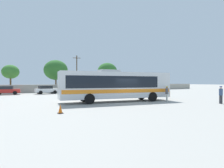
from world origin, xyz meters
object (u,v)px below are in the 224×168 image
(parked_car_leftmost_red, at_px, (7,90))
(traffic_cone_on_apron, at_px, (60,109))
(roadside_tree_midright, at_px, (56,70))
(passenger_waiting_on_apron, at_px, (221,94))
(attendant_by_bus_door, at_px, (167,93))
(utility_pole_near, at_px, (77,73))
(roadside_tree_right, at_px, (107,71))
(roadside_tree_midleft, at_px, (10,72))
(parked_car_second_white, at_px, (46,89))
(parked_car_third_grey, at_px, (79,89))
(coach_bus_silver_orange, at_px, (115,85))

(parked_car_leftmost_red, height_order, traffic_cone_on_apron, parked_car_leftmost_red)
(roadside_tree_midright, distance_m, traffic_cone_on_apron, 31.29)
(passenger_waiting_on_apron, relative_size, traffic_cone_on_apron, 2.73)
(attendant_by_bus_door, xyz_separation_m, passenger_waiting_on_apron, (3.11, -4.19, 0.03))
(utility_pole_near, distance_m, roadside_tree_right, 8.94)
(roadside_tree_midleft, distance_m, roadside_tree_midright, 9.14)
(attendant_by_bus_door, height_order, utility_pole_near, utility_pole_near)
(attendant_by_bus_door, bearing_deg, traffic_cone_on_apron, -169.69)
(passenger_waiting_on_apron, distance_m, utility_pole_near, 32.73)
(parked_car_leftmost_red, bearing_deg, attendant_by_bus_door, -53.36)
(traffic_cone_on_apron, bearing_deg, parked_car_second_white, 82.99)
(passenger_waiting_on_apron, bearing_deg, parked_car_second_white, 117.05)
(passenger_waiting_on_apron, height_order, traffic_cone_on_apron, passenger_waiting_on_apron)
(parked_car_second_white, distance_m, traffic_cone_on_apron, 22.91)
(utility_pole_near, bearing_deg, parked_car_third_grey, -104.79)
(parked_car_leftmost_red, bearing_deg, passenger_waiting_on_apron, -53.38)
(utility_pole_near, bearing_deg, traffic_cone_on_apron, -110.07)
(coach_bus_silver_orange, relative_size, parked_car_second_white, 3.01)
(coach_bus_silver_orange, xyz_separation_m, utility_pole_near, (3.96, 25.56, 2.61))
(passenger_waiting_on_apron, xyz_separation_m, parked_car_leftmost_red, (-18.94, 25.48, -0.22))
(passenger_waiting_on_apron, distance_m, roadside_tree_right, 33.90)
(attendant_by_bus_door, bearing_deg, coach_bus_silver_orange, 154.16)
(parked_car_third_grey, distance_m, traffic_cone_on_apron, 24.83)
(parked_car_leftmost_red, height_order, roadside_tree_midleft, roadside_tree_midleft)
(parked_car_leftmost_red, distance_m, traffic_cone_on_apron, 23.80)
(passenger_waiting_on_apron, bearing_deg, roadside_tree_midleft, 120.13)
(passenger_waiting_on_apron, bearing_deg, attendant_by_bus_door, 126.54)
(parked_car_third_grey, bearing_deg, coach_bus_silver_orange, -96.37)
(coach_bus_silver_orange, height_order, attendant_by_bus_door, coach_bus_silver_orange)
(coach_bus_silver_orange, relative_size, attendant_by_bus_door, 7.46)
(attendant_by_bus_door, bearing_deg, passenger_waiting_on_apron, -53.46)
(parked_car_second_white, height_order, roadside_tree_midright, roadside_tree_midright)
(parked_car_second_white, xyz_separation_m, roadside_tree_midright, (3.34, 7.60, 4.12))
(parked_car_leftmost_red, height_order, roadside_tree_midright, roadside_tree_midright)
(coach_bus_silver_orange, distance_m, parked_car_third_grey, 18.48)
(coach_bus_silver_orange, bearing_deg, roadside_tree_midleft, 112.00)
(parked_car_third_grey, bearing_deg, parked_car_leftmost_red, 177.96)
(passenger_waiting_on_apron, xyz_separation_m, parked_car_third_grey, (-6.23, 25.03, -0.20))
(roadside_tree_midleft, bearing_deg, coach_bus_silver_orange, -68.00)
(passenger_waiting_on_apron, height_order, parked_car_third_grey, passenger_waiting_on_apron)
(parked_car_third_grey, distance_m, roadside_tree_right, 14.26)
(parked_car_third_grey, bearing_deg, roadside_tree_right, 37.71)
(parked_car_second_white, bearing_deg, traffic_cone_on_apron, -97.01)
(coach_bus_silver_orange, relative_size, roadside_tree_midleft, 2.24)
(attendant_by_bus_door, distance_m, roadside_tree_right, 30.42)
(parked_car_second_white, height_order, utility_pole_near, utility_pole_near)
(traffic_cone_on_apron, bearing_deg, roadside_tree_midleft, 95.68)
(parked_car_leftmost_red, bearing_deg, utility_pole_near, 24.88)
(roadside_tree_midleft, bearing_deg, parked_car_third_grey, -28.54)
(parked_car_second_white, relative_size, roadside_tree_midright, 0.58)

